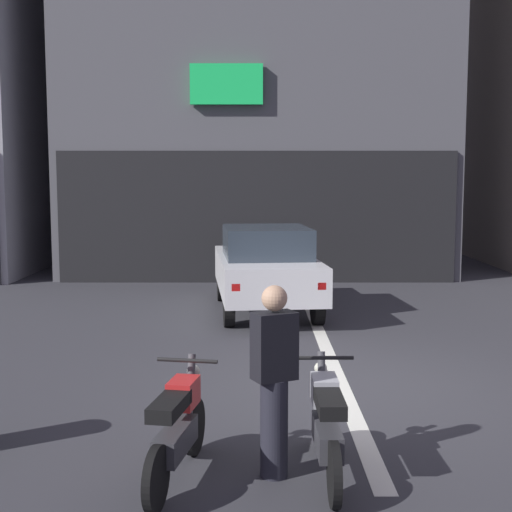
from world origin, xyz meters
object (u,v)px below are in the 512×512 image
(motorcycle_red_row_leftmost, at_px, (180,427))
(motorcycle_silver_row_left_mid, at_px, (328,424))
(car_white_crossing_near, at_px, (268,266))
(person_by_motorcycles, at_px, (276,380))

(motorcycle_red_row_leftmost, xyz_separation_m, motorcycle_silver_row_left_mid, (1.28, 0.09, 0.00))
(car_white_crossing_near, bearing_deg, person_by_motorcycles, -90.22)
(car_white_crossing_near, height_order, person_by_motorcycles, person_by_motorcycles)
(car_white_crossing_near, height_order, motorcycle_silver_row_left_mid, car_white_crossing_near)
(car_white_crossing_near, relative_size, motorcycle_red_row_leftmost, 2.57)
(car_white_crossing_near, distance_m, motorcycle_silver_row_left_mid, 7.45)
(car_white_crossing_near, xyz_separation_m, person_by_motorcycles, (-0.03, -7.44, -0.03))
(motorcycle_red_row_leftmost, height_order, person_by_motorcycles, person_by_motorcycles)
(motorcycle_red_row_leftmost, relative_size, motorcycle_silver_row_left_mid, 0.99)
(car_white_crossing_near, xyz_separation_m, motorcycle_red_row_leftmost, (-0.85, -7.51, -0.43))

